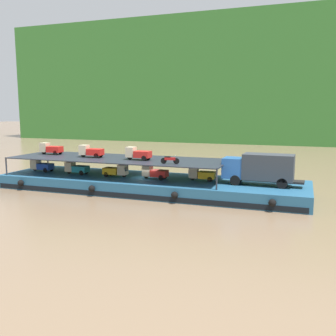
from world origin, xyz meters
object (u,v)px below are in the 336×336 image
at_px(covered_lorry, 260,168).
at_px(mini_truck_lower_aft, 76,168).
at_px(mini_truck_lower_fore, 155,173).
at_px(motorcycle_upper_port, 170,160).
at_px(mini_truck_upper_stern, 51,149).
at_px(mini_truck_lower_bow, 202,174).
at_px(cargo_barge, 149,185).
at_px(mini_truck_lower_mid, 116,171).
at_px(mini_truck_upper_fore, 138,154).
at_px(mini_truck_upper_mid, 91,151).
at_px(mini_truck_lower_stern, 42,166).

bearing_deg(covered_lorry, mini_truck_lower_aft, -178.70).
bearing_deg(mini_truck_lower_fore, motorcycle_upper_port, -38.48).
height_order(mini_truck_upper_stern, motorcycle_upper_port, mini_truck_upper_stern).
distance_m(mini_truck_lower_aft, mini_truck_lower_bow, 14.72).
height_order(cargo_barge, mini_truck_lower_mid, mini_truck_lower_mid).
height_order(mini_truck_upper_stern, mini_truck_upper_fore, same).
height_order(mini_truck_upper_stern, mini_truck_upper_mid, same).
relative_size(covered_lorry, mini_truck_upper_stern, 2.84).
height_order(mini_truck_lower_aft, mini_truck_lower_mid, same).
distance_m(mini_truck_upper_mid, mini_truck_upper_fore, 6.00).
bearing_deg(motorcycle_upper_port, mini_truck_upper_stern, 169.79).
distance_m(mini_truck_lower_mid, mini_truck_lower_fore, 4.53).
height_order(mini_truck_upper_mid, motorcycle_upper_port, mini_truck_upper_mid).
height_order(cargo_barge, mini_truck_upper_stern, mini_truck_upper_stern).
xyz_separation_m(mini_truck_lower_stern, mini_truck_lower_bow, (19.74, 0.58, 0.00)).
bearing_deg(covered_lorry, mini_truck_upper_mid, -179.28).
bearing_deg(mini_truck_lower_mid, mini_truck_lower_aft, 179.26).
relative_size(mini_truck_lower_aft, mini_truck_lower_fore, 0.99).
bearing_deg(mini_truck_upper_stern, mini_truck_upper_fore, -5.81).
xyz_separation_m(mini_truck_lower_mid, mini_truck_upper_mid, (-3.32, 0.30, 2.00)).
bearing_deg(mini_truck_lower_fore, mini_truck_lower_bow, 7.80).
xyz_separation_m(mini_truck_lower_aft, mini_truck_upper_fore, (7.82, -0.06, 2.00)).
xyz_separation_m(cargo_barge, mini_truck_lower_mid, (-3.66, -0.56, 1.44)).
bearing_deg(motorcycle_upper_port, mini_truck_lower_bow, 44.76).
distance_m(mini_truck_upper_stern, mini_truck_upper_fore, 12.20).
bearing_deg(mini_truck_lower_aft, mini_truck_lower_stern, 177.31).
relative_size(covered_lorry, mini_truck_lower_stern, 2.87).
bearing_deg(mini_truck_lower_bow, mini_truck_upper_mid, -177.38).
distance_m(mini_truck_lower_mid, motorcycle_upper_port, 7.35).
relative_size(covered_lorry, mini_truck_lower_mid, 2.88).
xyz_separation_m(mini_truck_lower_aft, mini_truck_lower_bow, (14.69, 0.82, 0.00)).
distance_m(covered_lorry, mini_truck_upper_mid, 18.88).
xyz_separation_m(mini_truck_lower_bow, mini_truck_upper_stern, (-19.01, 0.35, 2.00)).
bearing_deg(mini_truck_upper_fore, mini_truck_upper_mid, 177.20).
xyz_separation_m(mini_truck_lower_aft, mini_truck_lower_mid, (5.14, -0.07, 0.00)).
relative_size(mini_truck_lower_stern, motorcycle_upper_port, 1.45).
xyz_separation_m(mini_truck_lower_stern, motorcycle_upper_port, (17.12, -2.02, 1.74)).
xyz_separation_m(mini_truck_upper_mid, motorcycle_upper_port, (10.25, -2.01, -0.26)).
bearing_deg(mini_truck_upper_stern, mini_truck_lower_fore, -4.25).
height_order(cargo_barge, motorcycle_upper_port, motorcycle_upper_port).
bearing_deg(covered_lorry, cargo_barge, 179.89).
xyz_separation_m(mini_truck_lower_stern, mini_truck_lower_aft, (5.05, -0.24, 0.00)).
bearing_deg(mini_truck_upper_mid, cargo_barge, 2.15).
distance_m(mini_truck_lower_aft, mini_truck_upper_mid, 2.72).
bearing_deg(motorcycle_upper_port, mini_truck_lower_aft, 171.62).
bearing_deg(mini_truck_upper_fore, mini_truck_lower_stern, 178.67).
relative_size(mini_truck_lower_stern, mini_truck_lower_mid, 1.00).
xyz_separation_m(mini_truck_lower_mid, mini_truck_lower_fore, (4.53, 0.20, 0.00)).
bearing_deg(mini_truck_lower_aft, mini_truck_upper_mid, 7.22).
bearing_deg(motorcycle_upper_port, mini_truck_lower_fore, 141.52).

